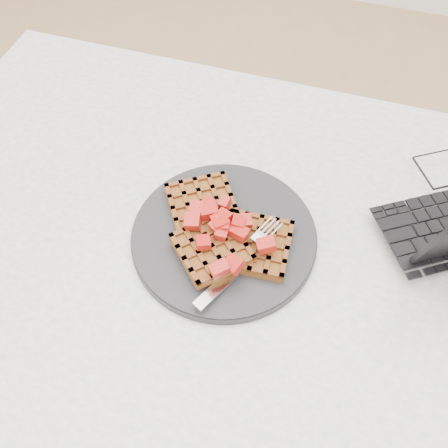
# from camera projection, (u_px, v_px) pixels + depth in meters

# --- Properties ---
(ground) EXTENTS (4.00, 4.00, 0.00)m
(ground) POSITION_uv_depth(u_px,v_px,m) (241.00, 405.00, 1.33)
(ground) COLOR tan
(ground) RESTS_ON ground
(table) EXTENTS (1.20, 0.80, 0.75)m
(table) POSITION_uv_depth(u_px,v_px,m) (252.00, 299.00, 0.81)
(table) COLOR silver
(table) RESTS_ON ground
(plate) EXTENTS (0.27, 0.27, 0.02)m
(plate) POSITION_uv_depth(u_px,v_px,m) (224.00, 236.00, 0.73)
(plate) COLOR black
(plate) RESTS_ON table
(waffles) EXTENTS (0.21, 0.21, 0.03)m
(waffles) POSITION_uv_depth(u_px,v_px,m) (223.00, 231.00, 0.71)
(waffles) COLOR brown
(waffles) RESTS_ON plate
(strawberry_pile) EXTENTS (0.15, 0.15, 0.02)m
(strawberry_pile) POSITION_uv_depth(u_px,v_px,m) (224.00, 218.00, 0.69)
(strawberry_pile) COLOR #8D0401
(strawberry_pile) RESTS_ON waffles
(fork) EXTENTS (0.09, 0.17, 0.02)m
(fork) POSITION_uv_depth(u_px,v_px,m) (244.00, 260.00, 0.69)
(fork) COLOR silver
(fork) RESTS_ON plate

